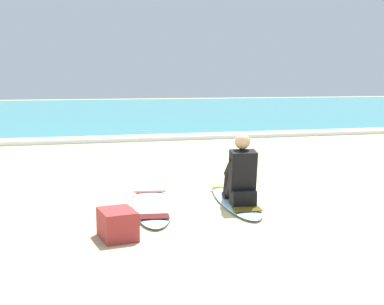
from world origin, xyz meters
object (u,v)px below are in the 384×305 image
object	(u,v)px
surfboard_main	(235,199)
surfboard_spare_near	(152,205)
beach_bag	(117,224)
surfer_seated	(241,176)

from	to	relation	value
surfboard_main	surfboard_spare_near	distance (m)	1.22
surfboard_spare_near	beach_bag	size ratio (longest dim) A/B	4.98
surfboard_main	surfboard_spare_near	world-z (taller)	same
surfer_seated	beach_bag	bearing A→B (deg)	-152.93
surfboard_main	surfer_seated	xyz separation A→B (m)	(-0.06, -0.38, 0.40)
surfboard_main	surfer_seated	bearing A→B (deg)	-98.45
beach_bag	surfboard_main	bearing A→B (deg)	35.10
beach_bag	surfer_seated	bearing A→B (deg)	27.07
surfer_seated	beach_bag	size ratio (longest dim) A/B	1.97
surfer_seated	beach_bag	world-z (taller)	surfer_seated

